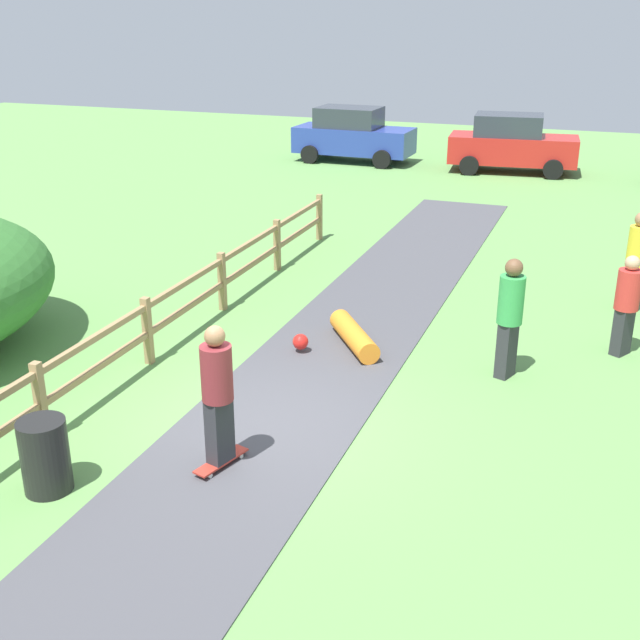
{
  "coord_description": "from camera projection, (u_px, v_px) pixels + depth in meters",
  "views": [
    {
      "loc": [
        3.99,
        -8.68,
        5.31
      ],
      "look_at": [
        0.17,
        1.59,
        1.0
      ],
      "focal_mm": 45.13,
      "sensor_mm": 36.0,
      "label": 1
    }
  ],
  "objects": [
    {
      "name": "trash_bin",
      "position": [
        45.0,
        456.0,
        9.28
      ],
      "size": [
        0.56,
        0.56,
        0.9
      ],
      "primitive_type": "cylinder",
      "color": "black",
      "rests_on": "ground_plane"
    },
    {
      "name": "bystander_green",
      "position": [
        510.0,
        312.0,
        11.94
      ],
      "size": [
        0.49,
        0.49,
        1.88
      ],
      "color": "#2D2D33",
      "rests_on": "ground_plane"
    },
    {
      "name": "wooden_fence",
      "position": [
        98.0,
        355.0,
        11.41
      ],
      "size": [
        0.12,
        18.12,
        1.1
      ],
      "color": "#997A51",
      "rests_on": "ground_plane"
    },
    {
      "name": "asphalt_path",
      "position": [
        267.0,
        427.0,
        10.81
      ],
      "size": [
        2.4,
        28.0,
        0.02
      ],
      "primitive_type": "cube",
      "color": "#47474C",
      "rests_on": "ground_plane"
    },
    {
      "name": "ground_plane",
      "position": [
        267.0,
        428.0,
        10.81
      ],
      "size": [
        60.0,
        60.0,
        0.0
      ],
      "primitive_type": "plane",
      "color": "#60934C"
    },
    {
      "name": "skater_fallen",
      "position": [
        350.0,
        336.0,
        13.28
      ],
      "size": [
        1.48,
        1.49,
        0.36
      ],
      "color": "orange",
      "rests_on": "asphalt_path"
    },
    {
      "name": "bystander_yellow",
      "position": [
        637.0,
        257.0,
        14.57
      ],
      "size": [
        0.53,
        0.53,
        1.87
      ],
      "color": "#2D2D33",
      "rests_on": "ground_plane"
    },
    {
      "name": "parked_car_blue",
      "position": [
        353.0,
        135.0,
        28.79
      ],
      "size": [
        4.24,
        2.08,
        1.92
      ],
      "color": "#283D99",
      "rests_on": "ground_plane"
    },
    {
      "name": "parked_car_red",
      "position": [
        512.0,
        144.0,
        26.97
      ],
      "size": [
        4.35,
        2.31,
        1.92
      ],
      "color": "red",
      "rests_on": "ground_plane"
    },
    {
      "name": "skater_riding",
      "position": [
        218.0,
        390.0,
        9.51
      ],
      "size": [
        0.47,
        0.82,
        1.85
      ],
      "color": "#B23326",
      "rests_on": "asphalt_path"
    },
    {
      "name": "bystander_red",
      "position": [
        627.0,
        301.0,
        12.77
      ],
      "size": [
        0.52,
        0.52,
        1.67
      ],
      "color": "#2D2D33",
      "rests_on": "ground_plane"
    }
  ]
}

